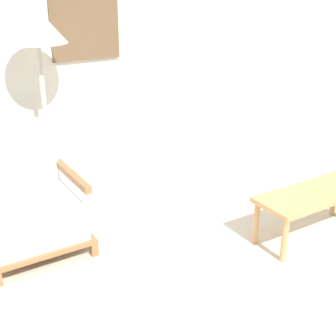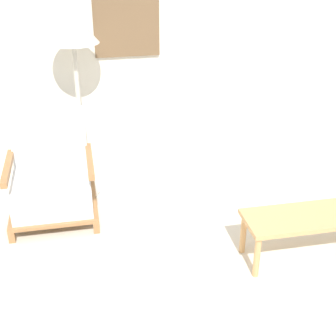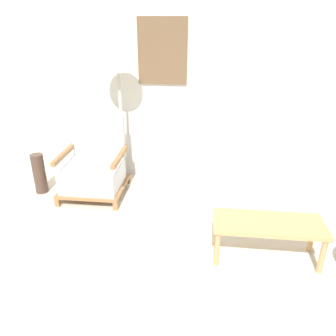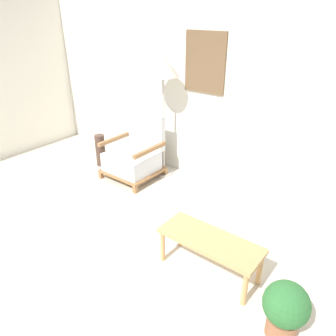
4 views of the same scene
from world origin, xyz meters
name	(u,v)px [view 2 (image 2 of 4)]	position (x,y,z in m)	size (l,w,h in m)	color
wall_back	(118,37)	(0.00, 2.36, 1.35)	(8.00, 0.09, 2.70)	silver
armchair	(52,182)	(-0.66, 1.78, 0.31)	(0.70, 0.66, 0.86)	olive
floor_lamp	(73,37)	(-0.38, 2.08, 1.42)	(0.41, 0.41, 1.62)	#B7B2A8
coffee_table	(306,221)	(1.14, 0.82, 0.31)	(0.91, 0.36, 0.36)	tan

